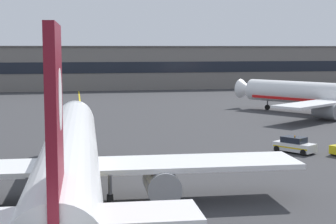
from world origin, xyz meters
TOP-DOWN VIEW (x-y plane):
  - taxiway_centreline at (0.00, 30.00)m, footprint 5.39×179.94m
  - airliner_foreground at (-2.00, 10.06)m, footprint 32.20×41.51m
  - service_car_fourth at (21.11, 25.44)m, footprint 3.85×4.48m
  - safety_cone_by_nose_gear at (-0.12, 26.12)m, footprint 0.44×0.44m
  - terminal_building at (11.32, 117.84)m, footprint 160.34×12.40m

SIDE VIEW (x-z plane):
  - taxiway_centreline at x=0.00m, z-range 0.00..0.01m
  - safety_cone_by_nose_gear at x=-0.12m, z-range -0.02..0.53m
  - service_car_fourth at x=21.11m, z-range -0.13..1.66m
  - airliner_foreground at x=-2.00m, z-range -2.46..9.19m
  - terminal_building at x=11.32m, z-range 0.01..11.27m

